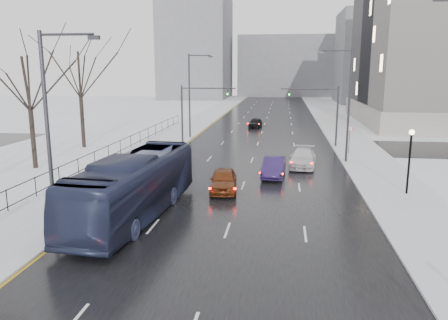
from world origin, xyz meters
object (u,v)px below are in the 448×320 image
at_px(lamppost_r_mid, 410,152).
at_px(mast_signal_left, 191,107).
at_px(tree_park_d, 36,169).
at_px(mast_signal_right, 327,109).
at_px(sedan_right_near, 274,167).
at_px(streetlight_l_far, 191,92).
at_px(sedan_center_far, 255,123).
at_px(tree_park_e, 84,148).
at_px(streetlight_r_mid, 347,100).
at_px(bus, 135,186).
at_px(streetlight_l_near, 52,126).
at_px(sedan_center_near, 223,180).
at_px(sedan_right_far, 303,158).
at_px(no_uturn_sign, 350,131).

bearing_deg(lamppost_r_mid, mast_signal_left, 135.52).
distance_m(tree_park_d, mast_signal_right, 29.05).
bearing_deg(sedan_right_near, streetlight_l_far, 123.30).
xyz_separation_m(lamppost_r_mid, sedan_center_far, (-12.18, 32.93, -2.23)).
relative_size(tree_park_e, streetlight_r_mid, 1.35).
relative_size(streetlight_l_far, bus, 0.78).
xyz_separation_m(tree_park_d, sedan_center_far, (16.62, 28.93, 0.72)).
relative_size(tree_park_d, streetlight_l_near, 1.25).
xyz_separation_m(streetlight_l_near, sedan_center_near, (6.95, 9.40, -4.81)).
xyz_separation_m(bus, sedan_center_near, (4.22, 5.91, -1.02)).
relative_size(mast_signal_right, bus, 0.51).
bearing_deg(sedan_center_near, sedan_right_far, 50.05).
relative_size(streetlight_l_near, lamppost_r_mid, 2.34).
xyz_separation_m(tree_park_e, mast_signal_right, (25.53, 4.00, 4.11)).
height_order(tree_park_e, sedan_right_near, tree_park_e).
bearing_deg(sedan_right_far, streetlight_r_mid, 35.84).
height_order(sedan_center_near, sedan_center_far, sedan_center_near).
height_order(sedan_right_near, sedan_center_far, sedan_right_near).
bearing_deg(mast_signal_right, tree_park_d, -150.88).
xyz_separation_m(streetlight_l_far, bus, (2.73, -28.51, -3.80)).
bearing_deg(streetlight_l_near, sedan_center_near, 53.51).
height_order(tree_park_d, streetlight_l_near, streetlight_l_near).
bearing_deg(mast_signal_right, no_uturn_sign, -64.89).
bearing_deg(sedan_center_near, sedan_center_far, 84.00).
relative_size(streetlight_r_mid, no_uturn_sign, 3.70).
height_order(lamppost_r_mid, sedan_right_near, lamppost_r_mid).
bearing_deg(tree_park_d, bus, -40.36).
distance_m(streetlight_l_near, lamppost_r_mid, 21.78).
bearing_deg(no_uturn_sign, sedan_center_far, 118.74).
xyz_separation_m(mast_signal_right, sedan_center_near, (-8.54, -18.60, -3.30)).
distance_m(no_uturn_sign, sedan_center_far, 21.65).
bearing_deg(tree_park_e, mast_signal_left, 20.19).
bearing_deg(sedan_center_far, tree_park_e, -127.00).
xyz_separation_m(no_uturn_sign, sedan_center_far, (-10.38, 18.93, -1.58)).
distance_m(streetlight_l_near, bus, 5.84).
bearing_deg(tree_park_e, mast_signal_right, 8.90).
distance_m(tree_park_e, sedan_center_far, 25.47).
height_order(tree_park_e, sedan_center_near, tree_park_e).
bearing_deg(streetlight_l_far, tree_park_d, -118.15).
bearing_deg(no_uturn_sign, sedan_right_far, -127.47).
xyz_separation_m(streetlight_l_near, lamppost_r_mid, (19.17, 10.00, -2.67)).
distance_m(streetlight_l_far, sedan_right_far, 19.58).
bearing_deg(tree_park_e, sedan_right_near, -26.31).
xyz_separation_m(streetlight_l_near, sedan_right_near, (10.28, 13.96, -4.82)).
distance_m(bus, sedan_right_near, 12.94).
bearing_deg(streetlight_l_near, lamppost_r_mid, 27.55).
xyz_separation_m(streetlight_r_mid, bus, (-13.60, -16.51, -3.80)).
relative_size(streetlight_l_far, no_uturn_sign, 3.70).
height_order(streetlight_r_mid, lamppost_r_mid, streetlight_r_mid).
height_order(no_uturn_sign, sedan_right_near, no_uturn_sign).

